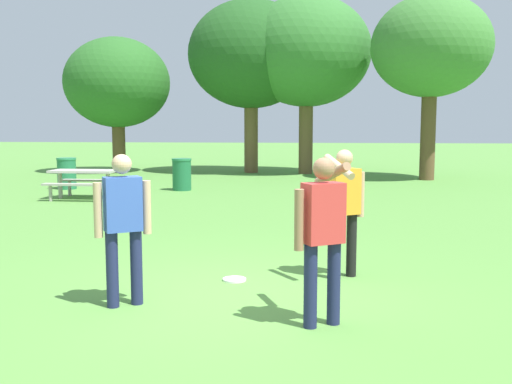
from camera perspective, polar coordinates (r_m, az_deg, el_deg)
name	(u,v)px	position (r m, az deg, el deg)	size (l,w,h in m)	color
ground_plane	(238,297)	(6.71, -1.83, -10.25)	(120.00, 120.00, 0.00)	#568E3D
person_thrower	(123,220)	(6.34, -12.93, -2.66)	(0.54, 0.38, 1.64)	#1E234C
person_catcher	(344,203)	(7.42, 8.68, -1.10)	(0.54, 0.83, 1.64)	black
person_bystander	(322,228)	(5.60, 6.53, -3.55)	(0.54, 0.83, 1.64)	#1E234C
frisbee	(234,279)	(7.38, -2.13, -8.59)	(0.30, 0.30, 0.03)	white
picnic_table_near	(84,178)	(16.05, -16.57, 1.35)	(1.71, 1.43, 0.77)	#B2ADA3
trash_can_beside_table	(67,173)	(18.72, -18.12, 1.76)	(0.59, 0.59, 0.96)	#237047
trash_can_further_along	(182,174)	(17.57, -7.31, 1.73)	(0.59, 0.59, 0.96)	#1E663D
tree_tall_left	(117,83)	(24.91, -13.49, 10.37)	(4.32, 4.32, 5.54)	brown
tree_broad_center	(251,55)	(24.25, -0.49, 13.31)	(5.13, 5.13, 7.01)	brown
tree_far_right	(307,52)	(23.79, 5.00, 13.53)	(5.13, 5.13, 7.05)	brown
tree_slender_mid	(431,48)	(21.83, 16.82, 13.44)	(4.19, 4.19, 6.49)	brown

